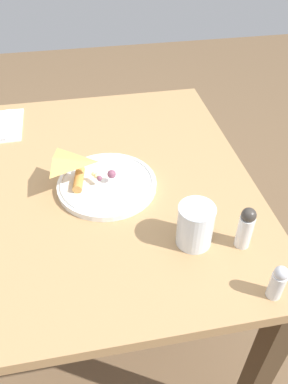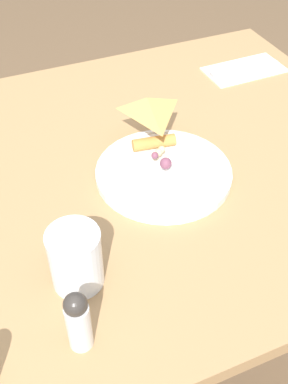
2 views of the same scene
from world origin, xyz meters
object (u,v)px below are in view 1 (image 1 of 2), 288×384
(butter_knife, at_px, (5,126))
(pepper_shaker, at_px, (246,227))
(plate_pizza, at_px, (105,183))
(milk_glass, at_px, (195,226))
(salt_shaker, at_px, (278,282))
(napkin_folded, at_px, (6,126))
(dining_table, at_px, (90,212))

(butter_knife, xyz_separation_m, pepper_shaker, (-0.60, -0.56, 0.05))
(butter_knife, bearing_deg, pepper_shaker, -136.49)
(plate_pizza, distance_m, butter_knife, 0.45)
(milk_glass, xyz_separation_m, salt_shaker, (-0.16, -0.11, -0.01))
(pepper_shaker, bearing_deg, butter_knife, 43.01)
(plate_pizza, bearing_deg, salt_shaker, -143.26)
(butter_knife, height_order, pepper_shaker, pepper_shaker)
(butter_knife, bearing_deg, napkin_folded, 0.00)
(milk_glass, height_order, pepper_shaker, pepper_shaker)
(napkin_folded, height_order, pepper_shaker, pepper_shaker)
(butter_knife, bearing_deg, dining_table, -142.56)
(dining_table, relative_size, pepper_shaker, 8.73)
(napkin_folded, bearing_deg, butter_knife, 179.50)
(dining_table, distance_m, pepper_shaker, 0.46)
(plate_pizza, relative_size, napkin_folded, 1.28)
(milk_glass, bearing_deg, butter_knife, 38.62)
(dining_table, height_order, butter_knife, butter_knife)
(napkin_folded, xyz_separation_m, salt_shaker, (-0.74, -0.57, 0.04))
(milk_glass, relative_size, salt_shaker, 1.23)
(plate_pizza, xyz_separation_m, butter_knife, (0.35, 0.28, -0.01))
(napkin_folded, relative_size, butter_knife, 1.03)
(salt_shaker, relative_size, pepper_shaker, 0.78)
(dining_table, xyz_separation_m, butter_knife, (0.31, 0.23, 0.12))
(salt_shaker, bearing_deg, pepper_shaker, 5.21)
(milk_glass, xyz_separation_m, napkin_folded, (0.58, 0.45, -0.05))
(milk_glass, distance_m, salt_shaker, 0.20)
(pepper_shaker, bearing_deg, salt_shaker, -174.79)
(butter_knife, height_order, salt_shaker, salt_shaker)
(milk_glass, xyz_separation_m, butter_knife, (0.57, 0.45, -0.04))
(dining_table, xyz_separation_m, pepper_shaker, (-0.29, -0.32, 0.17))
(plate_pizza, relative_size, butter_knife, 1.32)
(plate_pizza, distance_m, pepper_shaker, 0.37)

